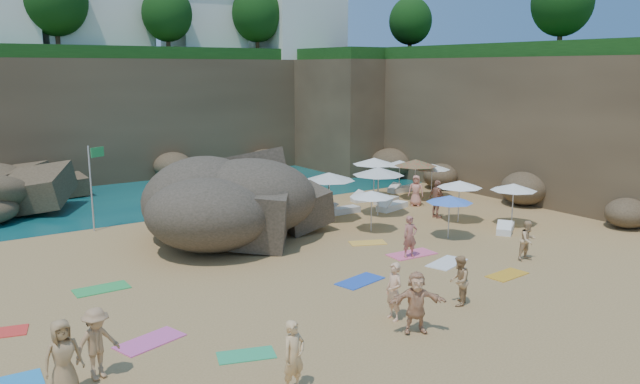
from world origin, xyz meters
TOP-DOWN VIEW (x-y plane):
  - ground at (0.00, 0.00)m, footprint 120.00×120.00m
  - seawater at (0.00, 30.00)m, footprint 120.00×120.00m
  - cliff_back at (2.00, 25.00)m, footprint 44.00×8.00m
  - cliff_right at (19.00, 8.00)m, footprint 8.00×30.00m
  - cliff_corner at (17.00, 20.00)m, footprint 10.00×12.00m
  - clifftop_buildings at (2.96, 25.79)m, footprint 28.48×9.48m
  - clifftop_trees at (4.78, 19.52)m, footprint 35.60×23.82m
  - rock_outcrop at (-0.74, 5.66)m, footprint 10.35×8.58m
  - flag_pole at (-6.05, 9.59)m, footprint 0.75×0.31m
  - parasol_0 at (1.30, 5.80)m, footprint 2.00×2.00m
  - parasol_1 at (3.92, 5.03)m, footprint 2.56×2.56m
  - parasol_2 at (6.67, 4.57)m, footprint 2.63×2.63m
  - parasol_3 at (11.74, 8.66)m, footprint 2.03×2.03m
  - parasol_4 at (9.23, 8.04)m, footprint 2.48×2.48m
  - parasol_5 at (4.36, 2.27)m, footprint 2.02×2.02m
  - parasol_6 at (10.88, 6.36)m, footprint 2.46×2.46m
  - parasol_7 at (12.17, 6.34)m, footprint 2.07×2.07m
  - parasol_9 at (9.00, 1.24)m, footprint 2.18×2.18m
  - parasol_10 at (6.43, -0.59)m, footprint 2.05×2.05m
  - parasol_11 at (10.55, -0.73)m, footprint 2.17×2.17m
  - lounger_0 at (8.48, 7.60)m, footprint 2.06×0.91m
  - lounger_1 at (8.16, 5.16)m, footprint 2.14×1.17m
  - lounger_2 at (11.84, 8.53)m, footprint 1.91×0.76m
  - lounger_3 at (8.96, 6.58)m, footprint 1.84×1.04m
  - lounger_4 at (5.35, 5.91)m, footprint 2.00×0.69m
  - lounger_5 at (9.50, -1.24)m, footprint 1.96×1.61m
  - towel_1 at (-8.15, -3.49)m, footprint 2.02×1.40m
  - towel_3 at (-6.35, -5.75)m, footprint 1.67×1.19m
  - towel_5 at (3.75, -3.13)m, footprint 2.02×1.41m
  - towel_8 at (-0.31, -2.87)m, footprint 1.93×1.25m
  - towel_9 at (3.42, -1.51)m, footprint 2.01×1.10m
  - towel_10 at (4.54, -5.38)m, footprint 1.67×0.93m
  - towel_11 at (-8.09, 1.49)m, footprint 1.81×0.91m
  - towel_12 at (2.99, 0.81)m, footprint 1.73×1.32m
  - person_stand_0 at (-6.28, -8.01)m, footprint 0.71×0.54m
  - person_stand_1 at (0.91, -6.39)m, footprint 0.99×0.95m
  - person_stand_2 at (-2.42, 9.07)m, footprint 1.30×1.14m
  - person_stand_3 at (8.73, 2.46)m, footprint 0.58×1.17m
  - person_stand_4 at (9.80, 5.13)m, footprint 0.87×0.92m
  - person_stand_5 at (-0.60, 11.43)m, footprint 1.68×1.14m
  - person_stand_6 at (-1.58, -6.11)m, footprint 0.48×0.68m
  - person_lie_0 at (-9.89, -4.85)m, footprint 1.60×2.03m
  - person_lie_3 at (-1.70, -7.21)m, footprint 2.30×2.35m
  - person_lie_4 at (3.04, -1.78)m, footprint 0.99×1.76m
  - person_lie_5 at (6.65, -4.61)m, footprint 0.88×1.60m

SIDE VIEW (x-z plane):
  - ground at x=0.00m, z-range 0.00..0.00m
  - rock_outcrop at x=-0.74m, z-range -1.83..1.83m
  - seawater at x=0.00m, z-range 0.00..0.00m
  - towel_3 at x=-6.35m, z-range 0.00..0.03m
  - towel_12 at x=2.99m, z-range 0.00..0.03m
  - towel_10 at x=4.54m, z-range 0.00..0.03m
  - towel_8 at x=-0.31m, z-range 0.00..0.03m
  - towel_11 at x=-8.09m, z-range 0.00..0.03m
  - towel_5 at x=3.75m, z-range 0.00..0.03m
  - towel_1 at x=-8.15m, z-range 0.00..0.03m
  - towel_9 at x=3.42m, z-range 0.00..0.03m
  - lounger_3 at x=8.96m, z-range 0.00..0.27m
  - lounger_2 at x=11.84m, z-range 0.00..0.29m
  - lounger_5 at x=9.50m, z-range 0.00..0.30m
  - lounger_4 at x=5.35m, z-range 0.00..0.31m
  - lounger_0 at x=8.48m, z-range 0.00..0.31m
  - lounger_1 at x=8.16m, z-range 0.00..0.32m
  - person_lie_4 at x=3.04m, z-range 0.00..0.40m
  - person_lie_0 at x=-9.89m, z-range 0.00..0.47m
  - person_lie_3 at x=-1.70m, z-range 0.00..0.48m
  - person_lie_5 at x=6.65m, z-range 0.00..0.59m
  - person_stand_1 at x=0.91m, z-range 0.00..1.61m
  - person_stand_4 at x=9.80m, z-range 0.00..1.69m
  - person_stand_0 at x=-6.28m, z-range 0.00..1.74m
  - person_stand_5 at x=-0.60m, z-range 0.00..1.77m
  - person_stand_6 at x=-1.58m, z-range 0.00..1.77m
  - person_stand_2 at x=-2.42m, z-range 0.00..1.91m
  - person_stand_3 at x=8.73m, z-range 0.00..1.93m
  - parasol_0 at x=1.30m, z-range 0.79..2.69m
  - parasol_5 at x=4.36m, z-range 0.80..2.71m
  - parasol_3 at x=11.74m, z-range 0.80..2.72m
  - parasol_10 at x=6.43m, z-range 0.81..2.75m
  - parasol_7 at x=12.17m, z-range 0.82..2.78m
  - parasol_11 at x=10.55m, z-range 0.86..2.92m
  - parasol_9 at x=9.00m, z-range 0.86..2.92m
  - parasol_6 at x=10.88m, z-range 0.97..3.30m
  - parasol_4 at x=9.23m, z-range 0.98..3.33m
  - parasol_1 at x=3.92m, z-range 1.01..3.43m
  - parasol_2 at x=6.67m, z-range 1.04..3.53m
  - flag_pole at x=-6.05m, z-range 0.55..4.52m
  - cliff_back at x=2.00m, z-range 0.00..8.00m
  - cliff_right at x=19.00m, z-range 0.00..8.00m
  - cliff_corner at x=17.00m, z-range 0.00..8.00m
  - clifftop_buildings at x=2.96m, z-range 7.74..14.74m
  - clifftop_trees at x=4.78m, z-range 9.06..13.46m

